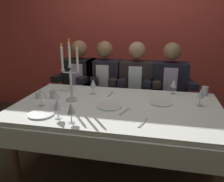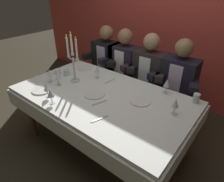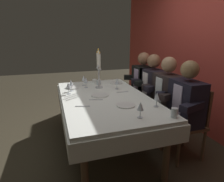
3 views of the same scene
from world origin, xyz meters
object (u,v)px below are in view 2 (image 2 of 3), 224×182
coffee_cup_0 (58,72)px  seated_diner_3 (178,79)px  dinner_plate_3 (94,94)px  wine_glass_5 (97,69)px  dinner_plate_0 (42,90)px  wine_glass_4 (49,73)px  dining_table (102,103)px  wine_glass_0 (47,87)px  water_tumbler_0 (67,73)px  candelabra (73,62)px  wine_glass_6 (51,93)px  wine_glass_1 (58,76)px  water_tumbler_1 (196,98)px  seated_diner_2 (149,70)px  seated_diner_0 (107,58)px  dinner_plate_1 (140,101)px  seated_diner_1 (125,63)px  dinner_plate_2 (85,68)px  wine_glass_3 (167,83)px

coffee_cup_0 → seated_diner_3: bearing=33.1°
dinner_plate_3 → wine_glass_5: wine_glass_5 is taller
dinner_plate_0 → wine_glass_4: bearing=116.5°
dining_table → coffee_cup_0: coffee_cup_0 is taller
wine_glass_0 → water_tumbler_0: wine_glass_0 is taller
dinner_plate_3 → wine_glass_5: (-0.25, 0.32, 0.11)m
dining_table → seated_diner_3: bearing=60.6°
wine_glass_4 → water_tumbler_0: (0.00, 0.24, -0.08)m
wine_glass_0 → seated_diner_3: seated_diner_3 is taller
candelabra → wine_glass_6: size_ratio=3.62×
wine_glass_1 → candelabra: bearing=68.6°
wine_glass_6 → seated_diner_3: size_ratio=0.13×
water_tumbler_0 → water_tumbler_1: water_tumbler_1 is taller
dining_table → dinner_plate_3: bearing=-137.1°
dining_table → seated_diner_2: seated_diner_2 is taller
coffee_cup_0 → seated_diner_0: (0.13, 0.85, -0.03)m
dinner_plate_1 → dinner_plate_3: size_ratio=0.94×
dinner_plate_0 → seated_diner_1: seated_diner_1 is taller
dining_table → wine_glass_5: 0.47m
water_tumbler_0 → seated_diner_2: size_ratio=0.06×
coffee_cup_0 → seated_diner_0: bearing=81.0°
seated_diner_3 → dinner_plate_1: bearing=-97.5°
wine_glass_6 → coffee_cup_0: size_ratio=1.24×
candelabra → dinner_plate_3: candelabra is taller
wine_glass_5 → wine_glass_6: size_ratio=1.00×
water_tumbler_0 → seated_diner_2: 1.10m
dining_table → water_tumbler_0: water_tumbler_0 is taller
dinner_plate_1 → wine_glass_6: bearing=-139.3°
dinner_plate_3 → wine_glass_1: (-0.47, -0.10, 0.11)m
water_tumbler_0 → dining_table: bearing=-6.7°
dinner_plate_2 → seated_diner_3: (1.13, 0.52, -0.01)m
wine_glass_5 → candelabra: bearing=-121.5°
wine_glass_3 → water_tumbler_1: size_ratio=1.71×
wine_glass_3 → water_tumbler_1: bearing=2.4°
water_tumbler_1 → seated_diner_1: (-1.17, 0.42, -0.05)m
dinner_plate_3 → wine_glass_0: size_ratio=1.42×
wine_glass_1 → water_tumbler_0: 0.28m
wine_glass_6 → coffee_cup_0: wine_glass_6 is taller
dining_table → seated_diner_3: size_ratio=1.56×
dinner_plate_1 → water_tumbler_1: 0.56m
wine_glass_5 → dinner_plate_0: bearing=-112.9°
dinner_plate_0 → dinner_plate_2: 0.73m
seated_diner_1 → seated_diner_2: bearing=0.0°
wine_glass_5 → seated_diner_0: (-0.36, 0.62, -0.12)m
wine_glass_6 → water_tumbler_0: 0.66m
dinner_plate_3 → wine_glass_1: bearing=-167.7°
dinner_plate_3 → seated_diner_1: seated_diner_1 is taller
seated_diner_1 → seated_diner_2: same height
wine_glass_6 → seated_diner_1: size_ratio=0.13×
dinner_plate_1 → water_tumbler_0: 1.07m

